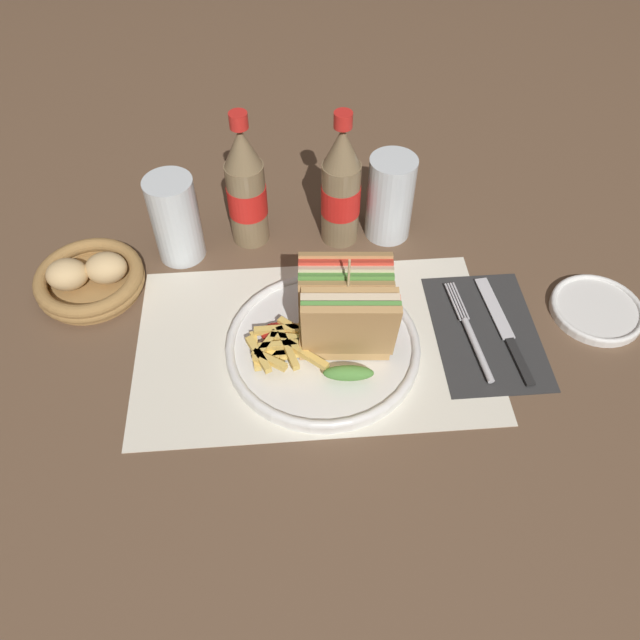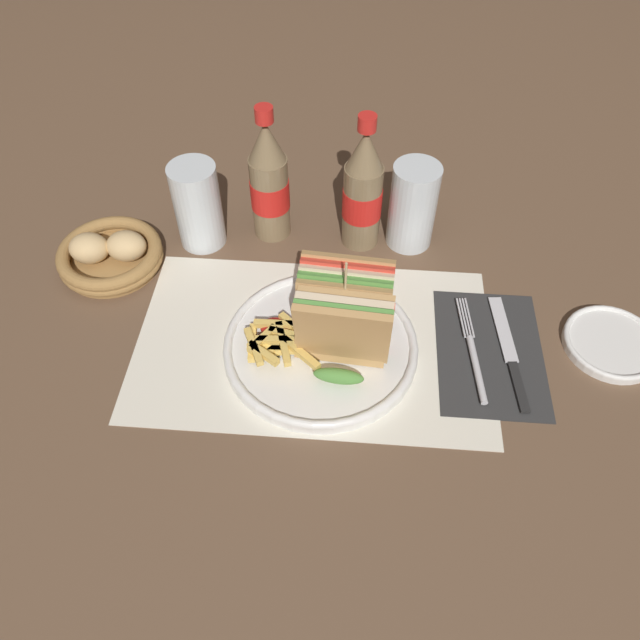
{
  "view_description": "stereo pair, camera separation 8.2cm",
  "coord_description": "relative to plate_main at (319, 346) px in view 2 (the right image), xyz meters",
  "views": [
    {
      "loc": [
        -0.04,
        -0.5,
        0.66
      ],
      "look_at": [
        -0.0,
        0.03,
        0.04
      ],
      "focal_mm": 35.0,
      "sensor_mm": 36.0,
      "label": 1
    },
    {
      "loc": [
        0.04,
        -0.5,
        0.66
      ],
      "look_at": [
        -0.0,
        0.03,
        0.04
      ],
      "focal_mm": 35.0,
      "sensor_mm": 36.0,
      "label": 2
    }
  ],
  "objects": [
    {
      "name": "ground_plane",
      "position": [
        0.0,
        -0.01,
        -0.01
      ],
      "size": [
        4.0,
        4.0,
        0.0
      ],
      "primitive_type": "plane",
      "color": "brown"
    },
    {
      "name": "placemat",
      "position": [
        -0.01,
        0.01,
        -0.01
      ],
      "size": [
        0.48,
        0.3,
        0.0
      ],
      "color": "silver",
      "rests_on": "ground_plane"
    },
    {
      "name": "plate_main",
      "position": [
        0.0,
        0.0,
        0.0
      ],
      "size": [
        0.26,
        0.26,
        0.02
      ],
      "color": "white",
      "rests_on": "ground_plane"
    },
    {
      "name": "club_sandwich",
      "position": [
        0.03,
        -0.01,
        0.06
      ],
      "size": [
        0.12,
        0.12,
        0.16
      ],
      "color": "tan",
      "rests_on": "plate_main"
    },
    {
      "name": "fries_pile",
      "position": [
        -0.05,
        -0.01,
        0.02
      ],
      "size": [
        0.11,
        0.09,
        0.02
      ],
      "color": "#E0B756",
      "rests_on": "plate_main"
    },
    {
      "name": "ketchup_blob",
      "position": [
        -0.06,
        0.01,
        0.02
      ],
      "size": [
        0.04,
        0.03,
        0.01
      ],
      "color": "maroon",
      "rests_on": "plate_main"
    },
    {
      "name": "napkin",
      "position": [
        0.23,
        0.01,
        -0.01
      ],
      "size": [
        0.14,
        0.21,
        0.0
      ],
      "color": "#2D2D2D",
      "rests_on": "ground_plane"
    },
    {
      "name": "fork",
      "position": [
        0.21,
        -0.0,
        -0.0
      ],
      "size": [
        0.03,
        0.18,
        0.01
      ],
      "rotation": [
        0.0,
        0.0,
        0.1
      ],
      "color": "silver",
      "rests_on": "napkin"
    },
    {
      "name": "knife",
      "position": [
        0.25,
        0.01,
        -0.0
      ],
      "size": [
        0.03,
        0.19,
        0.0
      ],
      "rotation": [
        0.0,
        0.0,
        0.1
      ],
      "color": "black",
      "rests_on": "napkin"
    },
    {
      "name": "coke_bottle_near",
      "position": [
        -0.09,
        0.23,
        0.08
      ],
      "size": [
        0.06,
        0.06,
        0.22
      ],
      "color": "#7A6647",
      "rests_on": "ground_plane"
    },
    {
      "name": "coke_bottle_far",
      "position": [
        0.05,
        0.22,
        0.08
      ],
      "size": [
        0.06,
        0.06,
        0.22
      ],
      "color": "#7A6647",
      "rests_on": "ground_plane"
    },
    {
      "name": "glass_near",
      "position": [
        0.12,
        0.23,
        0.05
      ],
      "size": [
        0.07,
        0.07,
        0.14
      ],
      "color": "silver",
      "rests_on": "ground_plane"
    },
    {
      "name": "glass_far",
      "position": [
        -0.2,
        0.21,
        0.05
      ],
      "size": [
        0.07,
        0.07,
        0.14
      ],
      "color": "silver",
      "rests_on": "ground_plane"
    },
    {
      "name": "bread_basket",
      "position": [
        -0.32,
        0.14,
        0.01
      ],
      "size": [
        0.15,
        0.15,
        0.06
      ],
      "color": "olive",
      "rests_on": "ground_plane"
    },
    {
      "name": "side_saucer",
      "position": [
        0.39,
        0.04,
        -0.0
      ],
      "size": [
        0.13,
        0.13,
        0.01
      ],
      "color": "white",
      "rests_on": "ground_plane"
    }
  ]
}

